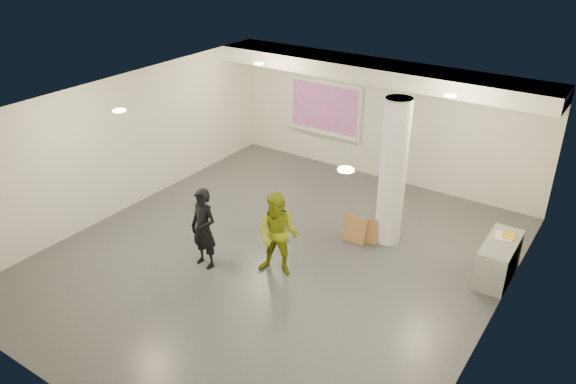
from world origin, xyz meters
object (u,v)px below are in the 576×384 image
Objects in this scene: credenza at (498,259)px; woman at (204,229)px; man at (278,235)px; column at (393,173)px; projection_screen at (325,108)px.

woman reaches higher than credenza.
woman is 1.40m from man.
column is 1.85× the size of man.
woman is 0.97× the size of man.
man is (-3.40, -2.11, 0.44)m from credenza.
woman is (0.64, -5.41, -0.74)m from projection_screen.
credenza is at bearing 16.55° from man.
column is at bearing -40.56° from projection_screen.
column reaches higher than woman.
projection_screen reaches higher than woman.
column is 3.77m from woman.
projection_screen is at bearing 151.72° from credenza.
woman is at bearing -171.80° from man.
column is 2.59m from man.
column reaches higher than man.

